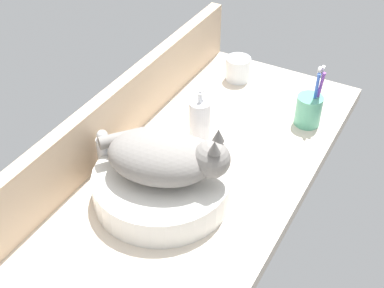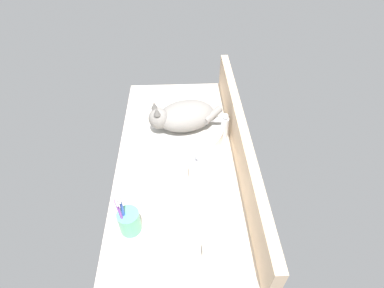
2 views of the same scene
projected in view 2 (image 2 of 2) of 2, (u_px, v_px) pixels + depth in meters
ground_plane at (180, 162)px, 129.05cm from camera, size 116.23×53.38×4.00cm
backsplash_panel at (240, 142)px, 122.48cm from camera, size 116.23×3.60×17.45cm
sink_basin at (186, 132)px, 134.79cm from camera, size 33.14×33.14×7.29cm
cat at (183, 116)px, 127.93cm from camera, size 23.12×31.85×14.00cm
faucet at (222, 125)px, 132.42cm from camera, size 3.60×11.83×13.60cm
soap_dispenser at (196, 169)px, 115.19cm from camera, size 5.91×5.91×15.24cm
toothbrush_cup at (129, 221)px, 100.11cm from camera, size 7.39×7.39×18.69cm
water_glass at (215, 254)px, 93.37cm from camera, size 7.88×7.88×7.58cm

